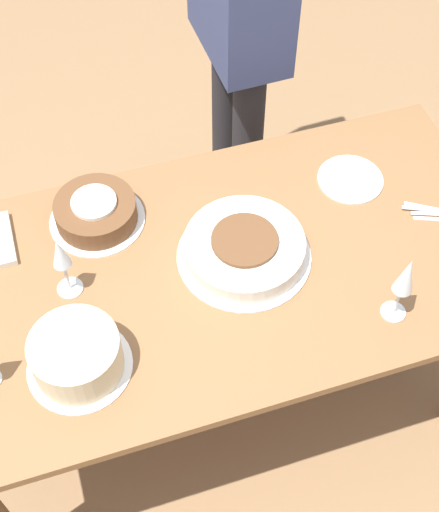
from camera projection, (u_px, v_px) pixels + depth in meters
ground_plane at (220, 393)px, 2.52m from camera, size 12.00×12.00×0.00m
dining_table at (220, 291)px, 1.99m from camera, size 1.61×0.83×0.77m
cake_center_white at (244, 249)px, 1.89m from camera, size 0.36×0.36×0.08m
cake_front_chocolate at (96, 212)px, 1.96m from camera, size 0.27×0.27×0.08m
cake_back_decorated at (77, 356)px, 1.68m from camera, size 0.26×0.26×0.12m
wine_glass_far at (61, 257)px, 1.74m from camera, size 0.07×0.07×0.20m
wine_glass_extra at (406, 278)px, 1.69m from camera, size 0.06×0.06×0.23m
dessert_plate_left at (350, 179)px, 2.08m from camera, size 0.19×0.19×0.01m
fork_pile at (438, 214)px, 2.00m from camera, size 0.18×0.12×0.01m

